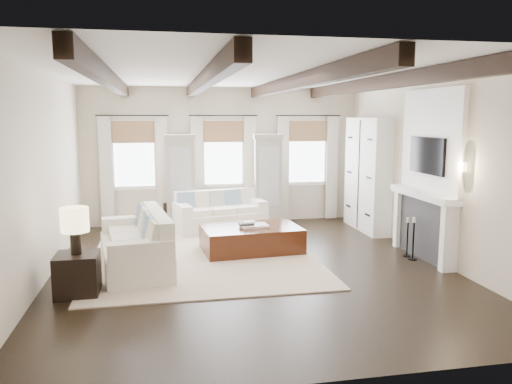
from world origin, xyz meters
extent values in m
plane|color=black|center=(0.00, 0.00, 0.00)|extent=(7.50, 7.50, 0.00)
cube|color=beige|center=(0.00, 3.75, 1.60)|extent=(6.50, 0.04, 3.20)
cube|color=beige|center=(0.00, -3.75, 1.60)|extent=(6.50, 0.04, 3.20)
cube|color=beige|center=(-3.25, 0.00, 1.60)|extent=(0.04, 7.50, 3.20)
cube|color=beige|center=(3.25, 0.00, 1.60)|extent=(0.04, 7.50, 3.20)
cube|color=white|center=(0.00, 0.00, 3.20)|extent=(6.50, 7.50, 0.04)
cube|color=black|center=(-2.20, 0.00, 3.08)|extent=(0.16, 7.40, 0.22)
cube|color=black|center=(-0.75, 0.00, 3.08)|extent=(0.16, 7.40, 0.22)
cube|color=black|center=(0.75, 0.00, 3.08)|extent=(0.16, 7.40, 0.22)
cube|color=black|center=(2.20, 0.00, 3.08)|extent=(0.16, 7.40, 0.22)
cube|color=white|center=(-2.05, 3.72, 1.65)|extent=(0.90, 0.03, 1.45)
cube|color=olive|center=(-2.05, 3.66, 2.18)|extent=(0.94, 0.04, 0.50)
cube|color=beige|center=(-2.67, 3.62, 1.27)|extent=(0.28, 0.08, 2.50)
cube|color=beige|center=(-1.43, 3.62, 1.27)|extent=(0.28, 0.08, 2.50)
cylinder|color=black|center=(-2.05, 3.61, 2.55)|extent=(1.60, 0.02, 0.02)
cube|color=white|center=(0.00, 3.72, 1.65)|extent=(0.90, 0.03, 1.45)
cube|color=olive|center=(0.00, 3.66, 2.18)|extent=(0.94, 0.04, 0.50)
cube|color=beige|center=(-0.62, 3.62, 1.27)|extent=(0.28, 0.08, 2.50)
cube|color=beige|center=(0.62, 3.62, 1.27)|extent=(0.28, 0.08, 2.50)
cylinder|color=black|center=(0.00, 3.61, 2.55)|extent=(1.60, 0.02, 0.02)
cube|color=white|center=(2.05, 3.72, 1.65)|extent=(0.90, 0.03, 1.45)
cube|color=olive|center=(2.05, 3.66, 2.18)|extent=(0.94, 0.04, 0.50)
cube|color=beige|center=(1.43, 3.62, 1.27)|extent=(0.28, 0.08, 2.50)
cube|color=beige|center=(2.67, 3.62, 1.27)|extent=(0.28, 0.08, 2.50)
cylinder|color=black|center=(2.05, 3.61, 2.55)|extent=(1.60, 0.02, 0.02)
cube|color=#A9A197|center=(-1.02, 3.53, 1.00)|extent=(0.64, 0.38, 2.00)
cube|color=#B2B7BA|center=(-1.02, 3.33, 1.15)|extent=(0.48, 0.02, 1.40)
cube|color=#A9A197|center=(-1.02, 3.53, 2.06)|extent=(0.70, 0.42, 0.12)
cube|color=#A9A197|center=(1.02, 3.53, 1.00)|extent=(0.64, 0.38, 2.00)
cube|color=#B2B7BA|center=(1.02, 3.33, 1.15)|extent=(0.48, 0.02, 1.40)
cube|color=#A9A197|center=(1.02, 3.53, 2.06)|extent=(0.70, 0.42, 0.12)
cube|color=#262629|center=(3.16, 0.00, 0.55)|extent=(0.18, 1.50, 1.10)
cube|color=black|center=(3.13, 0.00, 0.40)|extent=(0.10, 0.90, 0.70)
cube|color=white|center=(3.12, -0.82, 0.55)|extent=(0.26, 0.14, 1.10)
cube|color=white|center=(3.12, 0.82, 0.55)|extent=(0.26, 0.14, 1.10)
cube|color=white|center=(3.09, 0.00, 1.16)|extent=(0.32, 1.90, 0.12)
cube|color=white|center=(3.20, 0.00, 2.10)|extent=(0.10, 1.90, 1.80)
cube|color=black|center=(3.13, 0.00, 1.85)|extent=(0.07, 1.10, 0.64)
cylinder|color=#FFD899|center=(3.15, -1.05, 1.75)|extent=(0.10, 0.10, 0.14)
cube|color=silver|center=(3.05, 2.35, 1.25)|extent=(0.40, 1.70, 2.50)
cube|color=black|center=(2.84, 2.35, 1.25)|extent=(0.01, 0.02, 2.40)
cube|color=beige|center=(-0.74, 1.13, 0.01)|extent=(3.93, 5.05, 0.02)
cube|color=white|center=(-0.16, 3.01, 0.19)|extent=(2.15, 1.31, 0.38)
cube|color=white|center=(-0.24, 3.35, 0.62)|extent=(1.91, 0.61, 0.48)
cube|color=white|center=(-1.02, 2.83, 0.50)|extent=(0.42, 0.89, 0.25)
cube|color=white|center=(0.69, 3.20, 0.50)|extent=(0.42, 0.89, 0.25)
cube|color=white|center=(-0.69, 2.85, 0.45)|extent=(0.64, 0.67, 0.13)
cube|color=white|center=(-0.15, 2.97, 0.45)|extent=(0.64, 0.67, 0.13)
cube|color=white|center=(0.39, 3.08, 0.45)|extent=(0.64, 0.67, 0.13)
cube|color=#6386A2|center=(-0.90, 3.04, 0.65)|extent=(0.43, 0.29, 0.42)
cube|color=silver|center=(-0.55, 3.12, 0.65)|extent=(0.43, 0.29, 0.42)
cube|color=beige|center=(-0.20, 3.19, 0.65)|extent=(0.43, 0.29, 0.42)
cube|color=#6386A2|center=(0.15, 3.27, 0.65)|extent=(0.43, 0.29, 0.42)
cube|color=silver|center=(0.50, 3.34, 0.65)|extent=(0.43, 0.29, 0.42)
cube|color=white|center=(-1.93, 0.32, 0.21)|extent=(1.31, 2.35, 0.42)
cube|color=white|center=(-1.55, 0.37, 0.69)|extent=(0.53, 2.13, 0.53)
cube|color=white|center=(-2.07, 1.28, 0.56)|extent=(0.98, 0.41, 0.28)
cube|color=white|center=(-1.79, -0.65, 0.56)|extent=(0.98, 0.41, 0.28)
cube|color=white|center=(-2.07, 0.92, 0.50)|extent=(0.71, 0.68, 0.15)
cube|color=white|center=(-1.98, 0.31, 0.50)|extent=(0.71, 0.68, 0.15)
cube|color=white|center=(-1.89, -0.30, 0.50)|extent=(0.71, 0.68, 0.15)
cube|color=#6386A2|center=(-1.84, 1.13, 0.72)|extent=(0.29, 0.47, 0.46)
cube|color=silver|center=(-1.78, 0.74, 0.72)|extent=(0.29, 0.47, 0.46)
cube|color=beige|center=(-1.72, 0.35, 0.72)|extent=(0.29, 0.47, 0.46)
cube|color=#6386A2|center=(-1.67, -0.05, 0.72)|extent=(0.29, 0.47, 0.46)
cube|color=silver|center=(-1.61, -0.44, 0.72)|extent=(0.29, 0.47, 0.46)
cube|color=black|center=(0.18, 1.02, 0.24)|extent=(1.89, 1.27, 0.47)
cube|color=white|center=(0.24, 1.03, 0.49)|extent=(0.53, 0.42, 0.04)
cube|color=#262628|center=(0.08, 1.01, 0.53)|extent=(0.28, 0.22, 0.04)
cube|color=beige|center=(0.13, 1.00, 0.57)|extent=(0.23, 0.19, 0.03)
cube|color=black|center=(-2.67, -0.79, 0.30)|extent=(0.59, 0.59, 0.59)
cylinder|color=black|center=(-2.67, -0.79, 0.76)|extent=(0.15, 0.15, 0.32)
cylinder|color=#F9D89E|center=(-2.67, -0.79, 1.09)|extent=(0.39, 0.39, 0.35)
cube|color=black|center=(-1.25, 3.73, 0.27)|extent=(0.36, 0.36, 0.54)
cylinder|color=black|center=(-1.25, 3.73, 0.68)|extent=(0.13, 0.13, 0.27)
cylinder|color=#F9D89E|center=(-1.25, 3.73, 0.96)|extent=(0.33, 0.33, 0.29)
cylinder|color=black|center=(2.90, -0.07, 0.01)|extent=(0.16, 0.16, 0.02)
cylinder|color=black|center=(2.90, -0.07, 0.34)|extent=(0.03, 0.03, 0.68)
cylinder|color=beige|center=(2.90, -0.07, 0.72)|extent=(0.06, 0.06, 0.10)
cylinder|color=black|center=(2.90, 0.14, 0.01)|extent=(0.15, 0.15, 0.02)
cylinder|color=black|center=(2.90, 0.14, 0.32)|extent=(0.03, 0.03, 0.64)
cylinder|color=beige|center=(2.90, 0.14, 0.68)|extent=(0.05, 0.05, 0.09)
camera|label=1|loc=(-1.47, -7.99, 2.52)|focal=35.00mm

